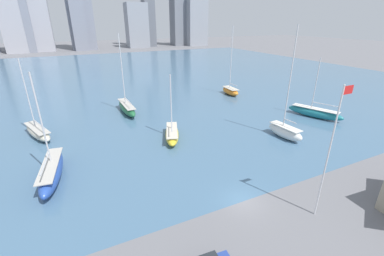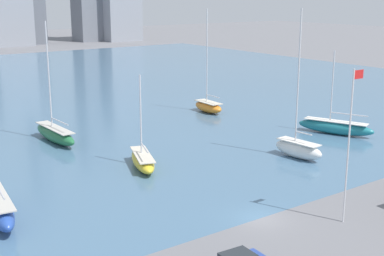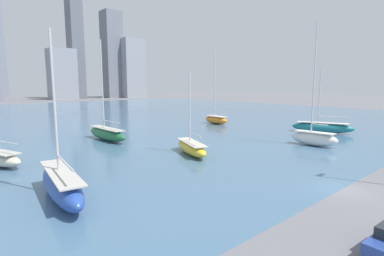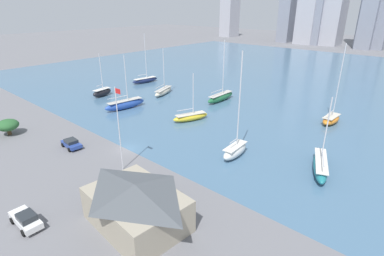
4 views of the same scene
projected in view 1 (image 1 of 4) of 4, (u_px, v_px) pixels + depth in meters
ground_plane at (244, 201)px, 26.57m from camera, size 500.00×500.00×0.00m
harbor_water at (116, 77)px, 84.72m from camera, size 180.00×140.00×0.00m
flag_pole at (329, 151)px, 22.20m from camera, size 1.24×0.14×12.72m
distant_city_skyline at (83, 6)px, 156.86m from camera, size 189.62×21.32×71.16m
sailboat_blue at (52, 171)px, 29.79m from camera, size 3.38×10.49×12.48m
sailboat_green at (127, 108)px, 51.78m from camera, size 2.33×10.53×15.14m
sailboat_cream at (38, 131)px, 41.06m from camera, size 5.16×9.29×12.26m
sailboat_yellow at (172, 134)px, 40.38m from camera, size 4.80×8.29×10.06m
sailboat_teal at (315, 112)px, 49.33m from camera, size 5.68×10.29×11.20m
sailboat_orange at (230, 91)px, 64.54m from camera, size 2.72×6.42×16.20m
sailboat_white at (285, 131)px, 40.65m from camera, size 2.57×6.57×16.85m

